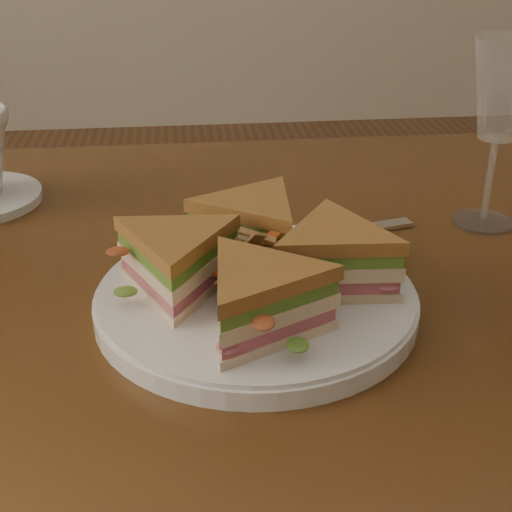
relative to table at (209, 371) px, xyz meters
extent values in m
cube|color=#371E0C|center=(0.00, 0.00, 0.08)|extent=(1.20, 0.80, 0.04)
cylinder|color=white|center=(0.04, -0.05, 0.11)|extent=(0.27, 0.27, 0.02)
cube|color=silver|center=(0.08, 0.04, 0.10)|extent=(0.13, 0.05, 0.00)
ellipsoid|color=silver|center=(-0.01, 0.01, 0.10)|extent=(0.05, 0.03, 0.01)
cube|color=silver|center=(0.12, 0.08, 0.10)|extent=(0.20, 0.06, 0.00)
cube|color=silver|center=(0.04, 0.06, 0.10)|extent=(0.05, 0.02, 0.00)
cylinder|color=white|center=(0.30, 0.09, 0.10)|extent=(0.06, 0.06, 0.00)
cylinder|color=white|center=(0.30, 0.09, 0.15)|extent=(0.01, 0.01, 0.09)
cone|color=white|center=(0.30, 0.09, 0.24)|extent=(0.07, 0.07, 0.10)
camera|label=1|loc=(-0.02, -0.56, 0.41)|focal=50.00mm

